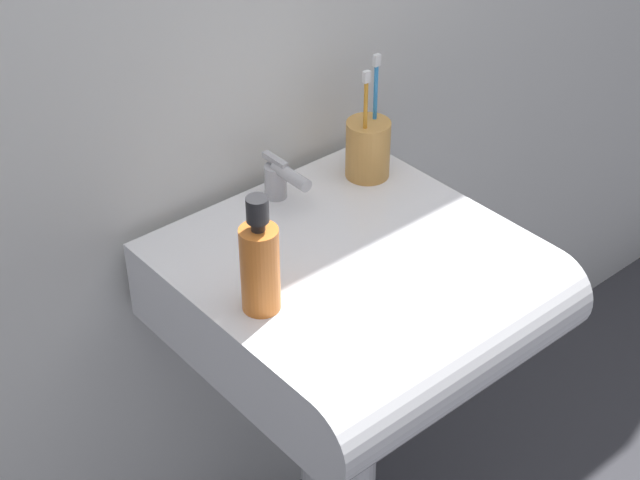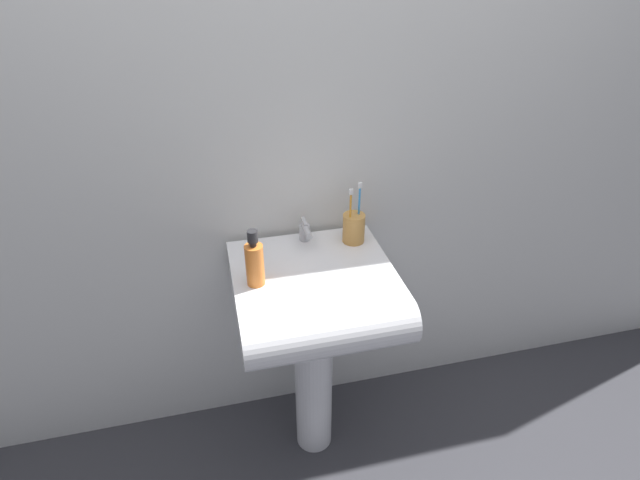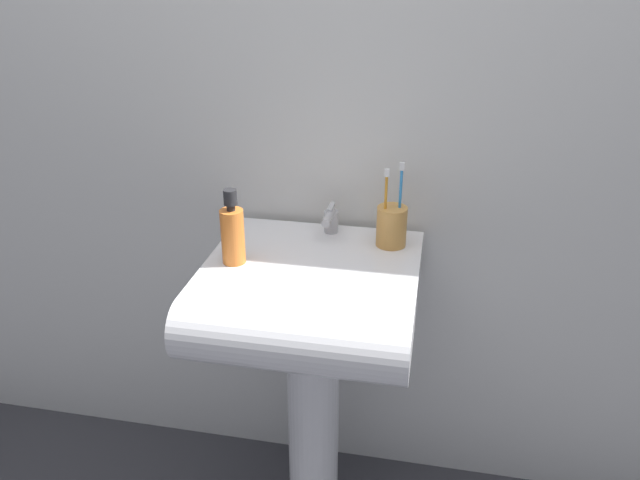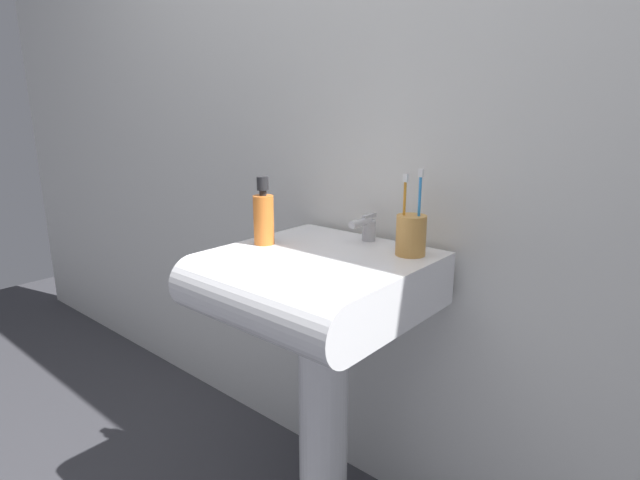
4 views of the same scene
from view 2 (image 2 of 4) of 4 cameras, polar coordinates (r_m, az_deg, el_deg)
The scene contains 7 objects.
ground_plane at distance 2.21m, azimuth -0.67°, elevation -21.65°, with size 6.00×6.00×0.00m, color #38383D.
wall_back at distance 1.70m, azimuth -3.07°, elevation 11.82°, with size 5.00×0.05×2.40m, color silver.
sink_pedestal at distance 1.94m, azimuth -0.74°, elevation -15.39°, with size 0.14×0.14×0.71m, color white.
sink_basin at distance 1.62m, azimuth -0.41°, elevation -6.45°, with size 0.52×0.53×0.14m.
faucet at distance 1.74m, azimuth -1.71°, elevation 1.00°, with size 0.04×0.11×0.08m.
toothbrush_cup at distance 1.74m, azimuth 3.88°, elevation 1.43°, with size 0.08×0.08×0.22m.
soap_bottle at distance 1.52m, azimuth -7.48°, elevation -2.57°, with size 0.06×0.06×0.19m.
Camera 2 is at (-0.29, -1.30, 1.77)m, focal length 28.00 mm.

